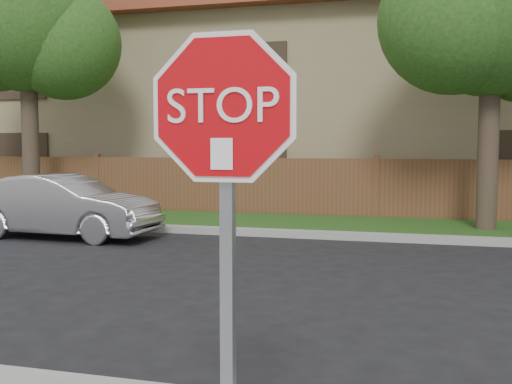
% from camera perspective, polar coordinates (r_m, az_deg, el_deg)
% --- Properties ---
extents(far_curb, '(70.00, 0.30, 0.15)m').
position_cam_1_polar(far_curb, '(12.56, 10.31, -4.20)').
color(far_curb, gray).
rests_on(far_curb, ground).
extents(grass_strip, '(70.00, 3.00, 0.12)m').
position_cam_1_polar(grass_strip, '(14.19, 10.87, -3.26)').
color(grass_strip, '#1E4714').
rests_on(grass_strip, ground).
extents(fence, '(70.00, 0.12, 1.60)m').
position_cam_1_polar(fence, '(15.70, 11.35, 0.20)').
color(fence, brown).
rests_on(fence, ground).
extents(apartment_building, '(35.20, 9.20, 7.20)m').
position_cam_1_polar(apartment_building, '(21.31, 12.48, 8.65)').
color(apartment_building, '#8A7C55').
rests_on(apartment_building, ground).
extents(tree_left, '(4.80, 3.90, 7.78)m').
position_cam_1_polar(tree_left, '(17.35, -21.20, 15.06)').
color(tree_left, '#382B21').
rests_on(tree_left, ground).
extents(tree_mid, '(4.80, 3.90, 7.35)m').
position_cam_1_polar(tree_mid, '(14.17, 21.73, 16.06)').
color(tree_mid, '#382B21').
rests_on(tree_mid, ground).
extents(stop_sign, '(1.01, 0.13, 2.55)m').
position_cam_1_polar(stop_sign, '(2.89, -3.00, 1.67)').
color(stop_sign, gray).
rests_on(stop_sign, sidewalk_near).
extents(sedan_left, '(4.11, 1.57, 1.34)m').
position_cam_1_polar(sedan_left, '(13.26, -17.88, -1.30)').
color(sedan_left, '#A2A1A6').
rests_on(sedan_left, ground).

